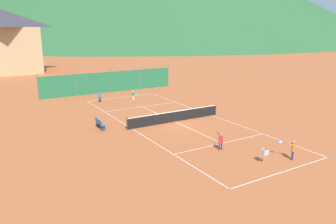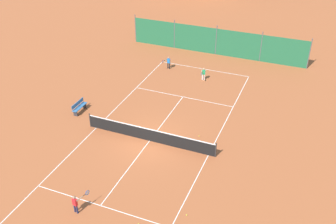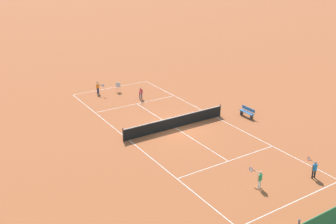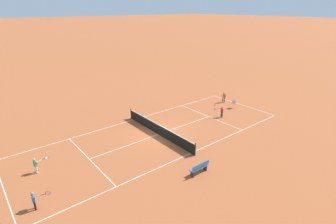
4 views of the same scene
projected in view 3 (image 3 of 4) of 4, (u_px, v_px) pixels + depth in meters
ground_plane at (175, 128)px, 31.04m from camera, size 600.00×600.00×0.00m
court_line_markings at (175, 128)px, 31.04m from camera, size 8.25×23.85×0.01m
tennis_net at (175, 122)px, 30.85m from camera, size 9.18×0.08×1.06m
player_far_service at (259, 178)px, 22.84m from camera, size 0.37×0.99×1.11m
player_near_service at (314, 168)px, 23.88m from camera, size 0.53×0.94×1.15m
player_far_baseline at (141, 93)px, 36.91m from camera, size 0.58×0.93×1.16m
player_near_baseline at (98, 87)px, 38.38m from camera, size 0.52×1.05×1.25m
tennis_ball_far_corner at (155, 145)px, 28.22m from camera, size 0.07×0.07×0.07m
tennis_ball_service_box at (95, 118)px, 32.91m from camera, size 0.07×0.07×0.07m
tennis_ball_by_net_right at (110, 107)px, 35.12m from camera, size 0.07×0.07×0.07m
ball_hopper at (118, 85)px, 38.96m from camera, size 0.36×0.36×0.89m
courtside_bench at (247, 112)px, 32.96m from camera, size 0.36×1.50×0.84m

